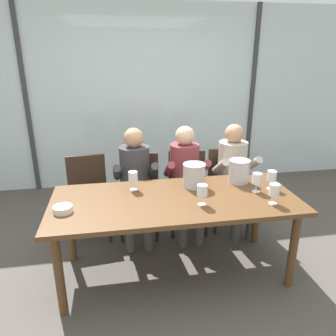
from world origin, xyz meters
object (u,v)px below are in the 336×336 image
object	(u,v)px
ice_bucket_primary	(239,171)
wine_glass_by_right_taster	(202,191)
chair_left_of_center	(140,187)
ice_bucket_secondary	(194,175)
person_maroon_top	(186,174)
dining_table	(175,206)
wine_glass_by_left_taster	(272,177)
person_charcoal_jacket	(135,177)
wine_glass_near_bucket	(257,179)
chair_right_of_center	(227,181)
wine_glass_spare_empty	(274,190)
chair_center	(187,184)
tasting_bowl	(63,209)
wine_glass_center_pour	(133,178)
chair_near_curtain	(88,190)
person_beige_jumper	(235,171)

from	to	relation	value
ice_bucket_primary	wine_glass_by_right_taster	world-z (taller)	ice_bucket_primary
chair_left_of_center	ice_bucket_secondary	distance (m)	0.85
chair_left_of_center	person_maroon_top	xyz separation A→B (m)	(0.50, -0.12, 0.17)
dining_table	wine_glass_by_left_taster	world-z (taller)	wine_glass_by_left_taster
ice_bucket_secondary	ice_bucket_primary	bearing A→B (deg)	3.57
person_charcoal_jacket	wine_glass_near_bucket	xyz separation A→B (m)	(1.02, -0.71, 0.19)
chair_right_of_center	ice_bucket_primary	distance (m)	0.71
wine_glass_by_left_taster	wine_glass_spare_empty	xyz separation A→B (m)	(-0.12, -0.29, 0.00)
chair_center	ice_bucket_primary	bearing A→B (deg)	-52.51
tasting_bowl	wine_glass_center_pour	size ratio (longest dim) A/B	0.87
wine_glass_near_bucket	dining_table	bearing A→B (deg)	-179.14
chair_near_curtain	ice_bucket_primary	size ratio (longest dim) A/B	3.92
chair_left_of_center	wine_glass_center_pour	bearing A→B (deg)	-91.66
person_maroon_top	wine_glass_by_right_taster	world-z (taller)	person_maroon_top
wine_glass_by_right_taster	person_maroon_top	bearing A→B (deg)	85.52
chair_near_curtain	wine_glass_by_right_taster	size ratio (longest dim) A/B	5.05
chair_center	person_beige_jumper	xyz separation A→B (m)	(0.51, -0.12, 0.17)
wine_glass_by_left_taster	wine_glass_center_pour	size ratio (longest dim) A/B	1.00
wine_glass_by_left_taster	wine_glass_near_bucket	world-z (taller)	same
dining_table	wine_glass_near_bucket	bearing A→B (deg)	0.86
chair_center	ice_bucket_secondary	xyz separation A→B (m)	(-0.09, -0.62, 0.35)
dining_table	wine_glass_by_right_taster	world-z (taller)	wine_glass_by_right_taster
person_beige_jumper	wine_glass_by_left_taster	distance (m)	0.71
chair_right_of_center	tasting_bowl	size ratio (longest dim) A/B	5.83
chair_center	person_charcoal_jacket	size ratio (longest dim) A/B	0.73
chair_near_curtain	tasting_bowl	xyz separation A→B (m)	(-0.11, -0.97, 0.27)
ice_bucket_primary	wine_glass_by_left_taster	world-z (taller)	ice_bucket_primary
person_maroon_top	wine_glass_by_left_taster	distance (m)	0.95
ice_bucket_secondary	dining_table	bearing A→B (deg)	-134.61
chair_left_of_center	ice_bucket_secondary	size ratio (longest dim) A/B	3.97
ice_bucket_primary	wine_glass_center_pour	distance (m)	1.01
chair_center	person_charcoal_jacket	distance (m)	0.63
chair_right_of_center	ice_bucket_secondary	bearing A→B (deg)	-128.12
person_charcoal_jacket	wine_glass_spare_empty	bearing A→B (deg)	-41.85
person_maroon_top	wine_glass_by_left_taster	bearing A→B (deg)	-45.88
person_maroon_top	tasting_bowl	bearing A→B (deg)	-143.82
wine_glass_spare_empty	wine_glass_by_left_taster	bearing A→B (deg)	66.78
chair_left_of_center	wine_glass_center_pour	xyz separation A→B (m)	(-0.10, -0.61, 0.36)
chair_near_curtain	dining_table	bearing A→B (deg)	-52.85
wine_glass_spare_empty	chair_near_curtain	bearing A→B (deg)	144.74
chair_center	wine_glass_center_pour	bearing A→B (deg)	-130.54
ice_bucket_primary	wine_glass_center_pour	size ratio (longest dim) A/B	1.29
person_charcoal_jacket	chair_right_of_center	bearing A→B (deg)	7.45
chair_left_of_center	wine_glass_by_right_taster	distance (m)	1.15
chair_center	ice_bucket_secondary	bearing A→B (deg)	-91.79
ice_bucket_secondary	wine_glass_by_right_taster	xyz separation A→B (m)	(-0.03, -0.38, 0.00)
wine_glass_near_bucket	person_charcoal_jacket	bearing A→B (deg)	145.12
chair_left_of_center	person_maroon_top	world-z (taller)	person_maroon_top
chair_center	chair_left_of_center	bearing A→B (deg)	-173.88
person_maroon_top	wine_glass_center_pour	size ratio (longest dim) A/B	6.88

